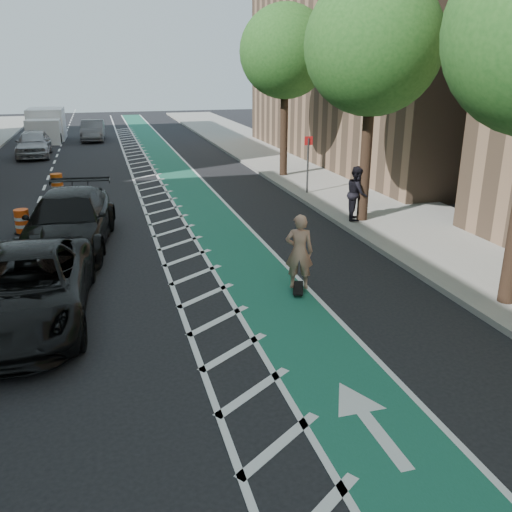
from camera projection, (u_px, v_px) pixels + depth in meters
name	position (u px, v px, depth m)	size (l,w,h in m)	color
ground	(155.00, 363.00, 9.98)	(120.00, 120.00, 0.00)	black
bike_lane	(209.00, 215.00, 19.83)	(2.00, 90.00, 0.01)	#175139
buffer_strip	(168.00, 218.00, 19.44)	(1.40, 90.00, 0.01)	silver
sidewalk_right	(370.00, 202.00, 21.49)	(5.00, 90.00, 0.15)	gray
curb_right	(312.00, 206.00, 20.85)	(0.12, 90.00, 0.16)	gray
tree_r_c	(366.00, 46.00, 17.37)	(4.20, 4.20, 7.90)	#382619
tree_r_d	(285.00, 52.00, 24.63)	(4.20, 4.20, 7.90)	#382619
sign_post	(308.00, 164.00, 22.39)	(0.35, 0.08, 2.47)	#4C4C4C
skateboard	(298.00, 288.00, 13.11)	(0.53, 0.89, 0.12)	black
skateboarder	(299.00, 252.00, 12.80)	(0.67, 0.44, 1.83)	tan
suv_near	(25.00, 288.00, 11.37)	(2.57, 5.57, 1.55)	black
suv_far	(69.00, 221.00, 16.07)	(2.32, 5.71, 1.66)	black
car_silver	(34.00, 143.00, 32.50)	(1.88, 4.67, 1.59)	#A1A0A5
car_grey	(93.00, 130.00, 39.62)	(1.55, 4.43, 1.46)	#5D5D62
pedestrian	(357.00, 193.00, 18.50)	(0.90, 0.70, 1.85)	black
box_truck	(46.00, 126.00, 39.44)	(2.52, 5.42, 2.25)	white
barrel_b	(22.00, 222.00, 17.63)	(0.58, 0.58, 0.80)	#FF4C0D
barrel_c	(57.00, 184.00, 23.18)	(0.62, 0.62, 0.85)	#D54D0B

